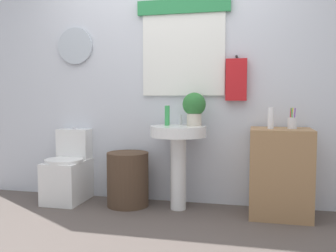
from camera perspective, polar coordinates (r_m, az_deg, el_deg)
name	(u,v)px	position (r m, az deg, el deg)	size (l,w,h in m)	color
ground_plane	(133,241)	(2.91, -5.38, -17.18)	(8.00, 8.00, 0.00)	#564C47
back_wall	(168,74)	(3.81, 0.06, 8.03)	(4.40, 0.18, 2.60)	silver
toilet	(69,173)	(3.99, -15.06, -6.97)	(0.38, 0.51, 0.75)	white
laundry_hamper	(128,179)	(3.70, -6.21, -8.13)	(0.41, 0.41, 0.53)	#4C3828
pedestal_sink	(178,146)	(3.51, 1.60, -3.15)	(0.53, 0.53, 0.80)	white
faucet	(181,120)	(3.60, 1.99, 0.94)	(0.03, 0.03, 0.10)	silver
wooden_cabinet	(280,173)	(3.48, 16.91, -6.90)	(0.53, 0.44, 0.79)	#9E754C
soap_bottle	(167,116)	(3.56, -0.12, 1.62)	(0.05, 0.05, 0.19)	green
potted_plant	(194,107)	(3.51, 4.05, 2.96)	(0.22, 0.22, 0.32)	beige
lotion_bottle	(271,118)	(3.38, 15.56, 1.20)	(0.05, 0.05, 0.19)	white
toothbrush_cup	(292,123)	(3.45, 18.60, 0.50)	(0.08, 0.08, 0.19)	silver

